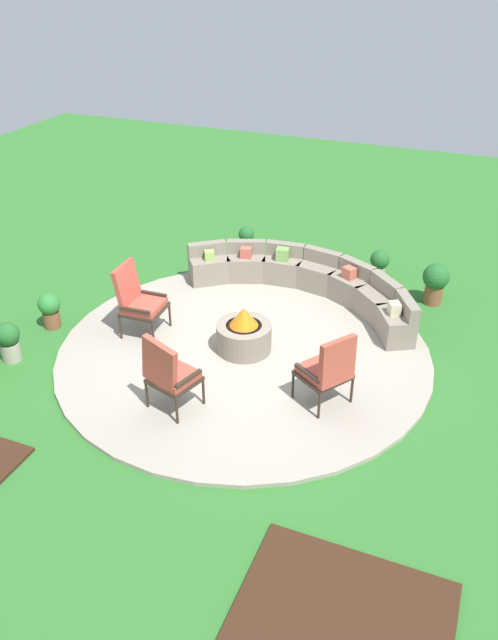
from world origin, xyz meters
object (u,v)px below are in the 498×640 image
at_px(potted_plant_3, 380,262).
at_px(potted_plant_2, 436,281).
at_px(lounge_chair_front_left, 138,299).
at_px(lounge_chair_front_right, 168,373).
at_px(fire_pit, 244,334).
at_px(lounge_chair_back_left, 328,369).
at_px(potted_plant_0, 50,308).
at_px(potted_plant_4, 246,239).
at_px(potted_plant_5, 8,340).
at_px(curved_stone_bench, 308,281).

bearing_deg(potted_plant_3, potted_plant_2, -30.82).
distance_m(lounge_chair_front_left, potted_plant_2, 4.90).
bearing_deg(lounge_chair_front_right, fire_pit, 94.36).
bearing_deg(lounge_chair_back_left, potted_plant_2, 17.51).
bearing_deg(fire_pit, potted_plant_3, 67.75).
relative_size(potted_plant_0, potted_plant_4, 1.07).
relative_size(lounge_chair_back_left, potted_plant_4, 1.90).
relative_size(lounge_chair_front_left, potted_plant_3, 2.14).
xyz_separation_m(lounge_chair_front_left, potted_plant_4, (0.38, 3.39, -0.31)).
bearing_deg(potted_plant_3, lounge_chair_back_left, -87.64).
height_order(potted_plant_2, potted_plant_5, potted_plant_2).
distance_m(potted_plant_0, potted_plant_4, 4.14).
height_order(potted_plant_0, potted_plant_5, potted_plant_5).
xyz_separation_m(potted_plant_2, potted_plant_5, (-5.45, -4.05, -0.08)).
xyz_separation_m(lounge_chair_front_right, potted_plant_0, (-2.76, 1.17, -0.29)).
xyz_separation_m(lounge_chair_back_left, potted_plant_2, (0.89, 3.37, -0.19)).
distance_m(potted_plant_4, potted_plant_5, 5.03).
xyz_separation_m(potted_plant_2, potted_plant_4, (-3.68, 0.66, -0.11)).
height_order(fire_pit, lounge_chair_front_left, lounge_chair_front_left).
distance_m(curved_stone_bench, potted_plant_3, 1.61).
height_order(potted_plant_4, potted_plant_5, potted_plant_5).
distance_m(fire_pit, potted_plant_0, 3.13).
relative_size(lounge_chair_front_left, potted_plant_4, 2.00).
bearing_deg(potted_plant_3, curved_stone_bench, -125.75).
distance_m(lounge_chair_front_right, potted_plant_3, 5.16).
xyz_separation_m(curved_stone_bench, potted_plant_2, (2.00, 0.68, 0.08)).
relative_size(fire_pit, lounge_chair_front_right, 0.72).
bearing_deg(lounge_chair_front_right, potted_plant_4, 117.04).
distance_m(potted_plant_3, potted_plant_4, 2.62).
height_order(lounge_chair_front_right, potted_plant_0, lounge_chair_front_right).
xyz_separation_m(lounge_chair_front_left, lounge_chair_front_right, (1.34, -1.51, 0.00)).
bearing_deg(potted_plant_3, potted_plant_5, -133.20).
height_order(fire_pit, curved_stone_bench, fire_pit).
distance_m(curved_stone_bench, potted_plant_4, 2.15).
xyz_separation_m(lounge_chair_back_left, potted_plant_5, (-4.56, -0.67, -0.27)).
relative_size(lounge_chair_front_right, potted_plant_5, 1.86).
bearing_deg(curved_stone_bench, lounge_chair_front_left, -135.04).
height_order(potted_plant_2, potted_plant_4, potted_plant_2).
bearing_deg(potted_plant_2, potted_plant_4, 169.85).
bearing_deg(potted_plant_2, lounge_chair_front_right, -122.63).
xyz_separation_m(potted_plant_3, potted_plant_5, (-4.39, -4.68, 0.05)).
relative_size(lounge_chair_back_left, potted_plant_3, 2.04).
bearing_deg(lounge_chair_front_right, curved_stone_bench, 94.57).
relative_size(lounge_chair_front_right, potted_plant_0, 1.92).
xyz_separation_m(lounge_chair_front_left, potted_plant_2, (4.06, 2.73, -0.21)).
distance_m(curved_stone_bench, potted_plant_5, 4.82).
height_order(curved_stone_bench, potted_plant_0, curved_stone_bench).
height_order(lounge_chair_front_right, potted_plant_5, lounge_chair_front_right).
distance_m(lounge_chair_front_left, potted_plant_4, 3.43).
height_order(curved_stone_bench, lounge_chair_front_right, lounge_chair_front_right).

